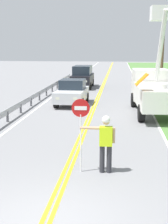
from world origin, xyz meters
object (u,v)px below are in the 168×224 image
(stop_sign_paddle, at_px, (81,119))
(oncoming_suv_second, at_px, (83,77))
(oncoming_sedan_nearest, at_px, (72,92))
(flagger_worker, at_px, (105,140))
(utility_pole_mid, at_px, (163,45))
(utility_bucket_truck, at_px, (154,89))

(stop_sign_paddle, height_order, oncoming_suv_second, stop_sign_paddle)
(oncoming_sedan_nearest, relative_size, oncoming_suv_second, 0.90)
(flagger_worker, xyz_separation_m, oncoming_suv_second, (-3.10, 21.05, 0.01))
(stop_sign_paddle, bearing_deg, flagger_worker, 1.48)
(stop_sign_paddle, relative_size, utility_pole_mid, 0.30)
(oncoming_suv_second, bearing_deg, stop_sign_paddle, -83.68)
(utility_bucket_truck, relative_size, oncoming_suv_second, 1.50)
(flagger_worker, bearing_deg, utility_bucket_truck, 75.50)
(stop_sign_paddle, bearing_deg, oncoming_sedan_nearest, 99.61)
(flagger_worker, height_order, oncoming_sedan_nearest, flagger_worker)
(oncoming_sedan_nearest, relative_size, utility_pole_mid, 0.53)
(utility_bucket_truck, bearing_deg, utility_pole_mid, 81.11)
(oncoming_sedan_nearest, height_order, utility_pole_mid, utility_pole_mid)
(oncoming_suv_second, relative_size, utility_pole_mid, 0.59)
(stop_sign_paddle, distance_m, oncoming_sedan_nearest, 11.96)
(utility_pole_mid, bearing_deg, utility_bucket_truck, -98.89)
(flagger_worker, height_order, stop_sign_paddle, stop_sign_paddle)
(utility_bucket_truck, height_order, oncoming_suv_second, utility_bucket_truck)
(oncoming_suv_second, bearing_deg, utility_pole_mid, 21.59)
(utility_bucket_truck, bearing_deg, oncoming_suv_second, 116.18)
(oncoming_sedan_nearest, distance_m, utility_pole_mid, 14.89)
(flagger_worker, xyz_separation_m, oncoming_sedan_nearest, (-2.76, 11.74, -0.21))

